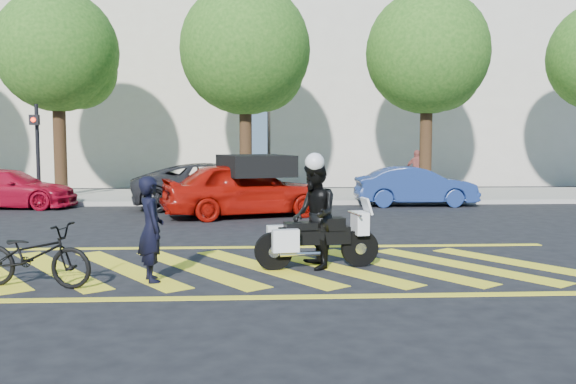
{
  "coord_description": "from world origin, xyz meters",
  "views": [
    {
      "loc": [
        0.39,
        -9.78,
        2.07
      ],
      "look_at": [
        1.0,
        2.19,
        1.05
      ],
      "focal_mm": 38.0,
      "sensor_mm": 36.0,
      "label": 1
    }
  ],
  "objects_px": {
    "bicycle": "(33,255)",
    "officer_moto": "(315,215)",
    "red_convertible": "(245,189)",
    "parked_left": "(9,189)",
    "parked_mid_left": "(215,186)",
    "parked_mid_right": "(241,188)",
    "parked_right": "(416,186)",
    "officer_bike": "(151,229)",
    "police_motorcycle": "(315,238)"
  },
  "relations": [
    {
      "from": "parked_left",
      "to": "parked_mid_left",
      "type": "distance_m",
      "value": 6.3
    },
    {
      "from": "officer_bike",
      "to": "parked_mid_right",
      "type": "height_order",
      "value": "officer_bike"
    },
    {
      "from": "parked_mid_left",
      "to": "bicycle",
      "type": "bearing_deg",
      "value": 163.09
    },
    {
      "from": "parked_left",
      "to": "parked_mid_left",
      "type": "relative_size",
      "value": 0.82
    },
    {
      "from": "parked_right",
      "to": "parked_left",
      "type": "bearing_deg",
      "value": 90.52
    },
    {
      "from": "officer_moto",
      "to": "red_convertible",
      "type": "relative_size",
      "value": 0.39
    },
    {
      "from": "red_convertible",
      "to": "parked_mid_right",
      "type": "xyz_separation_m",
      "value": [
        -0.15,
        2.51,
        -0.17
      ]
    },
    {
      "from": "bicycle",
      "to": "police_motorcycle",
      "type": "xyz_separation_m",
      "value": [
        4.09,
        1.07,
        0.03
      ]
    },
    {
      "from": "parked_mid_left",
      "to": "parked_mid_right",
      "type": "distance_m",
      "value": 0.88
    },
    {
      "from": "red_convertible",
      "to": "parked_right",
      "type": "distance_m",
      "value": 5.92
    },
    {
      "from": "parked_mid_left",
      "to": "parked_left",
      "type": "bearing_deg",
      "value": 80.51
    },
    {
      "from": "officer_moto",
      "to": "parked_left",
      "type": "xyz_separation_m",
      "value": [
        -8.5,
        9.28,
        -0.27
      ]
    },
    {
      "from": "red_convertible",
      "to": "police_motorcycle",
      "type": "bearing_deg",
      "value": 173.71
    },
    {
      "from": "parked_mid_left",
      "to": "parked_mid_right",
      "type": "height_order",
      "value": "parked_mid_left"
    },
    {
      "from": "officer_moto",
      "to": "parked_right",
      "type": "relative_size",
      "value": 0.46
    },
    {
      "from": "parked_mid_right",
      "to": "officer_moto",
      "type": "bearing_deg",
      "value": -174.61
    },
    {
      "from": "parked_right",
      "to": "parked_mid_right",
      "type": "bearing_deg",
      "value": 90.52
    },
    {
      "from": "red_convertible",
      "to": "parked_left",
      "type": "distance_m",
      "value": 7.67
    },
    {
      "from": "officer_bike",
      "to": "parked_right",
      "type": "xyz_separation_m",
      "value": [
        6.57,
        10.09,
        -0.16
      ]
    },
    {
      "from": "officer_bike",
      "to": "parked_mid_left",
      "type": "xyz_separation_m",
      "value": [
        0.26,
        9.74,
        -0.09
      ]
    },
    {
      "from": "officer_bike",
      "to": "red_convertible",
      "type": "bearing_deg",
      "value": -30.77
    },
    {
      "from": "bicycle",
      "to": "officer_moto",
      "type": "xyz_separation_m",
      "value": [
        4.08,
        1.07,
        0.41
      ]
    },
    {
      "from": "officer_bike",
      "to": "officer_moto",
      "type": "height_order",
      "value": "officer_moto"
    },
    {
      "from": "officer_moto",
      "to": "parked_mid_right",
      "type": "height_order",
      "value": "officer_moto"
    },
    {
      "from": "parked_left",
      "to": "parked_mid_left",
      "type": "bearing_deg",
      "value": -88.0
    },
    {
      "from": "red_convertible",
      "to": "parked_left",
      "type": "bearing_deg",
      "value": 53.98
    },
    {
      "from": "bicycle",
      "to": "parked_mid_left",
      "type": "xyz_separation_m",
      "value": [
        1.86,
        10.01,
        0.23
      ]
    },
    {
      "from": "parked_right",
      "to": "officer_moto",
      "type": "bearing_deg",
      "value": 156.69
    },
    {
      "from": "officer_bike",
      "to": "parked_mid_left",
      "type": "relative_size",
      "value": 0.31
    },
    {
      "from": "bicycle",
      "to": "parked_mid_right",
      "type": "bearing_deg",
      "value": -2.69
    },
    {
      "from": "police_motorcycle",
      "to": "parked_mid_right",
      "type": "height_order",
      "value": "parked_mid_right"
    },
    {
      "from": "police_motorcycle",
      "to": "parked_left",
      "type": "bearing_deg",
      "value": 123.83
    },
    {
      "from": "parked_left",
      "to": "red_convertible",
      "type": "bearing_deg",
      "value": -103.97
    },
    {
      "from": "bicycle",
      "to": "officer_bike",
      "type": "bearing_deg",
      "value": -68.84
    },
    {
      "from": "officer_moto",
      "to": "parked_left",
      "type": "relative_size",
      "value": 0.42
    },
    {
      "from": "police_motorcycle",
      "to": "officer_moto",
      "type": "height_order",
      "value": "officer_moto"
    },
    {
      "from": "police_motorcycle",
      "to": "parked_mid_left",
      "type": "height_order",
      "value": "parked_mid_left"
    },
    {
      "from": "parked_right",
      "to": "officer_bike",
      "type": "bearing_deg",
      "value": 147.43
    },
    {
      "from": "bicycle",
      "to": "parked_mid_right",
      "type": "distance_m",
      "value": 10.69
    },
    {
      "from": "red_convertible",
      "to": "bicycle",
      "type": "bearing_deg",
      "value": 143.31
    },
    {
      "from": "parked_mid_left",
      "to": "parked_right",
      "type": "height_order",
      "value": "parked_mid_left"
    },
    {
      "from": "officer_moto",
      "to": "parked_mid_right",
      "type": "relative_size",
      "value": 0.51
    },
    {
      "from": "bicycle",
      "to": "parked_mid_left",
      "type": "bearing_deg",
      "value": 1.19
    },
    {
      "from": "officer_moto",
      "to": "parked_mid_right",
      "type": "xyz_separation_m",
      "value": [
        -1.41,
        9.28,
        -0.28
      ]
    },
    {
      "from": "police_motorcycle",
      "to": "parked_right",
      "type": "bearing_deg",
      "value": 57.55
    },
    {
      "from": "officer_bike",
      "to": "parked_right",
      "type": "bearing_deg",
      "value": -54.75
    },
    {
      "from": "officer_moto",
      "to": "officer_bike",
      "type": "bearing_deg",
      "value": -80.66
    },
    {
      "from": "bicycle",
      "to": "parked_mid_right",
      "type": "xyz_separation_m",
      "value": [
        2.66,
        10.35,
        0.13
      ]
    },
    {
      "from": "bicycle",
      "to": "parked_right",
      "type": "relative_size",
      "value": 0.46
    },
    {
      "from": "officer_moto",
      "to": "parked_mid_right",
      "type": "bearing_deg",
      "value": 179.96
    }
  ]
}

